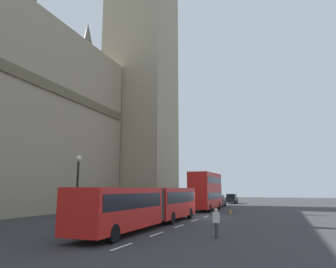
{
  "coord_description": "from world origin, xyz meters",
  "views": [
    {
      "loc": [
        -31.11,
        -7.67,
        2.82
      ],
      "look_at": [
        -1.14,
        3.23,
        8.44
      ],
      "focal_mm": 33.36,
      "sensor_mm": 36.0,
      "label": 1
    }
  ],
  "objects_px": {
    "traffic_cone_west": "(216,221)",
    "traffic_cone_east": "(230,211)",
    "sedan_trailing": "(232,199)",
    "pedestrian_near_cones": "(216,222)",
    "articulated_bus": "(149,203)",
    "traffic_cone_middle": "(218,217)",
    "sedan_lead": "(218,201)",
    "double_decker_bus": "(206,190)",
    "street_lamp": "(77,186)"
  },
  "relations": [
    {
      "from": "traffic_cone_west",
      "to": "traffic_cone_east",
      "type": "relative_size",
      "value": 1.0
    },
    {
      "from": "sedan_trailing",
      "to": "pedestrian_near_cones",
      "type": "xyz_separation_m",
      "value": [
        -44.01,
        -5.73,
        -0.0
      ]
    },
    {
      "from": "articulated_bus",
      "to": "traffic_cone_west",
      "type": "distance_m",
      "value": 5.63
    },
    {
      "from": "traffic_cone_middle",
      "to": "sedan_trailing",
      "type": "bearing_deg",
      "value": 6.45
    },
    {
      "from": "sedan_lead",
      "to": "pedestrian_near_cones",
      "type": "distance_m",
      "value": 32.49
    },
    {
      "from": "articulated_bus",
      "to": "sedan_trailing",
      "type": "distance_m",
      "value": 40.47
    },
    {
      "from": "articulated_bus",
      "to": "pedestrian_near_cones",
      "type": "relative_size",
      "value": 10.5
    },
    {
      "from": "sedan_lead",
      "to": "sedan_trailing",
      "type": "distance_m",
      "value": 12.1
    },
    {
      "from": "articulated_bus",
      "to": "sedan_trailing",
      "type": "relative_size",
      "value": 4.03
    },
    {
      "from": "double_decker_bus",
      "to": "street_lamp",
      "type": "height_order",
      "value": "street_lamp"
    },
    {
      "from": "double_decker_bus",
      "to": "sedan_trailing",
      "type": "bearing_deg",
      "value": -0.35
    },
    {
      "from": "articulated_bus",
      "to": "traffic_cone_west",
      "type": "xyz_separation_m",
      "value": [
        3.09,
        -4.47,
        -1.46
      ]
    },
    {
      "from": "sedan_trailing",
      "to": "pedestrian_near_cones",
      "type": "distance_m",
      "value": 44.38
    },
    {
      "from": "street_lamp",
      "to": "articulated_bus",
      "type": "bearing_deg",
      "value": -58.5
    },
    {
      "from": "articulated_bus",
      "to": "traffic_cone_east",
      "type": "relative_size",
      "value": 30.61
    },
    {
      "from": "double_decker_bus",
      "to": "pedestrian_near_cones",
      "type": "relative_size",
      "value": 5.49
    },
    {
      "from": "articulated_bus",
      "to": "traffic_cone_middle",
      "type": "bearing_deg",
      "value": -27.82
    },
    {
      "from": "double_decker_bus",
      "to": "street_lamp",
      "type": "relative_size",
      "value": 1.76
    },
    {
      "from": "sedan_trailing",
      "to": "sedan_lead",
      "type": "bearing_deg",
      "value": 178.34
    },
    {
      "from": "double_decker_bus",
      "to": "traffic_cone_middle",
      "type": "bearing_deg",
      "value": -161.61
    },
    {
      "from": "street_lamp",
      "to": "pedestrian_near_cones",
      "type": "height_order",
      "value": "street_lamp"
    },
    {
      "from": "traffic_cone_west",
      "to": "sedan_lead",
      "type": "bearing_deg",
      "value": 10.51
    },
    {
      "from": "traffic_cone_west",
      "to": "traffic_cone_east",
      "type": "bearing_deg",
      "value": 3.11
    },
    {
      "from": "sedan_trailing",
      "to": "pedestrian_near_cones",
      "type": "bearing_deg",
      "value": -172.58
    },
    {
      "from": "articulated_bus",
      "to": "street_lamp",
      "type": "height_order",
      "value": "street_lamp"
    },
    {
      "from": "double_decker_bus",
      "to": "pedestrian_near_cones",
      "type": "distance_m",
      "value": 23.37
    },
    {
      "from": "traffic_cone_west",
      "to": "pedestrian_near_cones",
      "type": "bearing_deg",
      "value": -168.14
    },
    {
      "from": "traffic_cone_west",
      "to": "pedestrian_near_cones",
      "type": "height_order",
      "value": "pedestrian_near_cones"
    },
    {
      "from": "traffic_cone_east",
      "to": "sedan_trailing",
      "type": "bearing_deg",
      "value": 8.15
    },
    {
      "from": "traffic_cone_middle",
      "to": "traffic_cone_east",
      "type": "relative_size",
      "value": 1.0
    },
    {
      "from": "sedan_trailing",
      "to": "traffic_cone_middle",
      "type": "xyz_separation_m",
      "value": [
        -33.12,
        -3.75,
        -0.63
      ]
    },
    {
      "from": "street_lamp",
      "to": "traffic_cone_east",
      "type": "bearing_deg",
      "value": -25.82
    },
    {
      "from": "articulated_bus",
      "to": "traffic_cone_east",
      "type": "height_order",
      "value": "articulated_bus"
    },
    {
      "from": "traffic_cone_middle",
      "to": "traffic_cone_east",
      "type": "height_order",
      "value": "same"
    },
    {
      "from": "double_decker_bus",
      "to": "pedestrian_near_cones",
      "type": "xyz_separation_m",
      "value": [
        -22.56,
        -5.86,
        -1.8
      ]
    },
    {
      "from": "double_decker_bus",
      "to": "sedan_trailing",
      "type": "xyz_separation_m",
      "value": [
        21.45,
        -0.13,
        -1.79
      ]
    },
    {
      "from": "sedan_lead",
      "to": "street_lamp",
      "type": "bearing_deg",
      "value": 172.16
    },
    {
      "from": "sedan_lead",
      "to": "traffic_cone_middle",
      "type": "relative_size",
      "value": 7.59
    },
    {
      "from": "traffic_cone_west",
      "to": "double_decker_bus",
      "type": "bearing_deg",
      "value": 15.69
    },
    {
      "from": "articulated_bus",
      "to": "street_lamp",
      "type": "xyz_separation_m",
      "value": [
        -2.76,
        4.51,
        1.31
      ]
    },
    {
      "from": "sedan_lead",
      "to": "traffic_cone_east",
      "type": "bearing_deg",
      "value": -163.64
    },
    {
      "from": "traffic_cone_west",
      "to": "traffic_cone_middle",
      "type": "bearing_deg",
      "value": 7.92
    },
    {
      "from": "articulated_bus",
      "to": "street_lamp",
      "type": "distance_m",
      "value": 5.45
    },
    {
      "from": "traffic_cone_middle",
      "to": "pedestrian_near_cones",
      "type": "distance_m",
      "value": 11.09
    },
    {
      "from": "sedan_trailing",
      "to": "traffic_cone_west",
      "type": "xyz_separation_m",
      "value": [
        -37.37,
        -4.34,
        -0.63
      ]
    },
    {
      "from": "double_decker_bus",
      "to": "traffic_cone_west",
      "type": "bearing_deg",
      "value": -164.31
    },
    {
      "from": "traffic_cone_middle",
      "to": "street_lamp",
      "type": "xyz_separation_m",
      "value": [
        -10.11,
        8.38,
        2.77
      ]
    },
    {
      "from": "double_decker_bus",
      "to": "traffic_cone_middle",
      "type": "distance_m",
      "value": 12.53
    },
    {
      "from": "street_lamp",
      "to": "sedan_lead",
      "type": "bearing_deg",
      "value": -7.84
    },
    {
      "from": "articulated_bus",
      "to": "traffic_cone_middle",
      "type": "distance_m",
      "value": 8.43
    }
  ]
}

